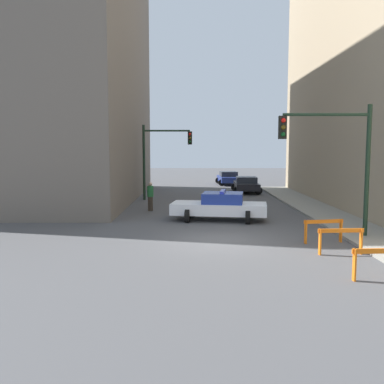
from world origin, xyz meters
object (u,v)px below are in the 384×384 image
(parked_car_mid, at_px, (227,178))
(barrier_front, at_px, (379,258))
(pedestrian_crossing, at_px, (149,196))
(barrier_mid, at_px, (339,237))
(traffic_light_far, at_px, (158,151))
(traffic_light_near, at_px, (337,150))
(parked_car_near, at_px, (245,184))
(police_car, at_px, (219,206))
(barrier_back, at_px, (322,227))

(parked_car_mid, xyz_separation_m, barrier_front, (1.57, -30.58, -0.06))
(pedestrian_crossing, height_order, barrier_front, pedestrian_crossing)
(parked_car_mid, distance_m, barrier_mid, 27.75)
(traffic_light_far, relative_size, barrier_mid, 3.25)
(pedestrian_crossing, relative_size, barrier_mid, 1.04)
(traffic_light_near, bearing_deg, barrier_front, -96.55)
(traffic_light_far, distance_m, parked_car_near, 8.53)
(parked_car_near, bearing_deg, traffic_light_near, -83.53)
(parked_car_mid, bearing_deg, traffic_light_near, -88.02)
(barrier_front, bearing_deg, barrier_mid, 91.76)
(pedestrian_crossing, distance_m, barrier_mid, 12.62)
(traffic_light_far, xyz_separation_m, barrier_front, (7.40, -18.36, -2.78))
(traffic_light_far, distance_m, parked_car_mid, 13.81)
(traffic_light_near, relative_size, police_car, 1.06)
(parked_car_near, height_order, barrier_mid, parked_car_near)
(traffic_light_near, xyz_separation_m, traffic_light_far, (-8.03, 12.86, -0.13))
(traffic_light_near, xyz_separation_m, barrier_back, (-0.76, -0.83, -2.91))
(traffic_light_near, distance_m, parked_car_mid, 25.34)
(traffic_light_near, bearing_deg, parked_car_mid, 95.02)
(pedestrian_crossing, bearing_deg, barrier_front, -123.54)
(traffic_light_near, height_order, barrier_back, traffic_light_near)
(parked_car_mid, bearing_deg, pedestrian_crossing, -111.88)
(barrier_back, bearing_deg, parked_car_near, 92.01)
(traffic_light_far, relative_size, police_car, 1.06)
(pedestrian_crossing, xyz_separation_m, barrier_mid, (7.47, -10.17, -0.24))
(police_car, bearing_deg, parked_car_mid, 2.50)
(traffic_light_near, height_order, barrier_front, traffic_light_near)
(barrier_back, bearing_deg, barrier_front, -88.45)
(parked_car_near, height_order, parked_car_mid, same)
(traffic_light_far, height_order, police_car, traffic_light_far)
(traffic_light_near, xyz_separation_m, pedestrian_crossing, (-8.19, 7.55, -2.67))
(police_car, height_order, barrier_back, police_car)
(barrier_front, bearing_deg, barrier_back, 91.55)
(parked_car_mid, distance_m, pedestrian_crossing, 18.53)
(barrier_mid, bearing_deg, barrier_front, -88.24)
(parked_car_near, relative_size, pedestrian_crossing, 2.62)
(police_car, bearing_deg, barrier_front, -150.44)
(barrier_front, bearing_deg, traffic_light_near, 83.45)
(parked_car_mid, relative_size, barrier_back, 2.77)
(parked_car_mid, relative_size, pedestrian_crossing, 2.64)
(pedestrian_crossing, distance_m, barrier_front, 15.08)
(traffic_light_near, height_order, barrier_mid, traffic_light_near)
(barrier_mid, bearing_deg, pedestrian_crossing, 126.28)
(parked_car_mid, relative_size, barrier_front, 2.74)
(parked_car_mid, bearing_deg, police_car, -99.03)
(traffic_light_far, bearing_deg, parked_car_mid, 64.51)
(traffic_light_near, xyz_separation_m, barrier_mid, (-0.72, -2.62, -2.91))
(police_car, xyz_separation_m, barrier_back, (3.63, -5.08, -0.11))
(barrier_back, bearing_deg, police_car, 125.54)
(traffic_light_far, distance_m, barrier_mid, 17.35)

